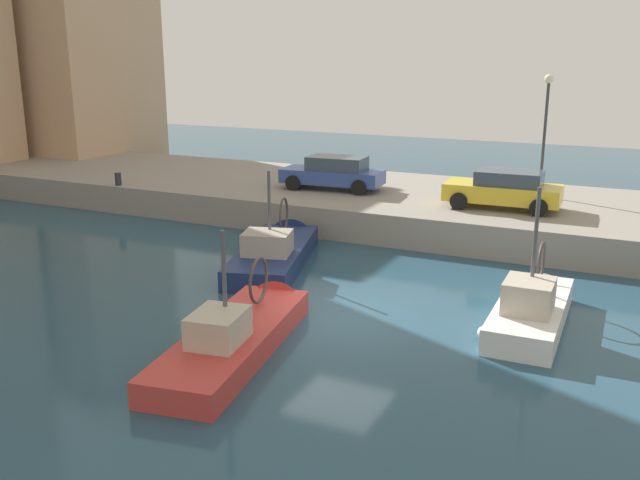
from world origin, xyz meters
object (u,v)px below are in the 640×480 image
at_px(fishing_boat_red, 240,342).
at_px(mooring_bollard_mid, 118,179).
at_px(fishing_boat_white, 532,317).
at_px(quay_streetlamp, 546,115).
at_px(parked_car_blue, 334,173).
at_px(parked_car_yellow, 504,189).
at_px(fishing_boat_navy, 276,259).

height_order(fishing_boat_red, mooring_bollard_mid, fishing_boat_red).
height_order(fishing_boat_white, quay_streetlamp, quay_streetlamp).
distance_m(mooring_bollard_mid, quay_streetlamp, 18.21).
relative_size(parked_car_blue, parked_car_yellow, 1.03).
bearing_deg(mooring_bollard_mid, fishing_boat_white, -106.10).
bearing_deg(mooring_bollard_mid, parked_car_blue, -70.06).
bearing_deg(quay_streetlamp, parked_car_blue, 106.53).
relative_size(parked_car_yellow, quay_streetlamp, 0.88).
height_order(parked_car_blue, quay_streetlamp, quay_streetlamp).
relative_size(fishing_boat_white, parked_car_blue, 1.29).
xyz_separation_m(fishing_boat_navy, parked_car_yellow, (6.26, -6.24, 1.84)).
bearing_deg(fishing_boat_navy, parked_car_blue, 8.55).
xyz_separation_m(parked_car_blue, mooring_bollard_mid, (-3.24, 8.93, -0.45)).
height_order(fishing_boat_navy, parked_car_yellow, fishing_boat_navy).
distance_m(fishing_boat_white, parked_car_blue, 13.11).
bearing_deg(parked_car_blue, fishing_boat_navy, -171.45).
distance_m(fishing_boat_red, parked_car_blue, 13.93).
bearing_deg(quay_streetlamp, fishing_boat_navy, 142.57).
xyz_separation_m(fishing_boat_red, fishing_boat_navy, (6.46, 2.61, 0.01)).
xyz_separation_m(fishing_boat_navy, mooring_bollard_mid, (3.62, 9.96, 1.38)).
relative_size(fishing_boat_red, parked_car_yellow, 1.68).
bearing_deg(fishing_boat_white, mooring_bollard_mid, 73.90).
height_order(fishing_boat_red, parked_car_blue, fishing_boat_red).
height_order(fishing_boat_red, quay_streetlamp, quay_streetlamp).
bearing_deg(fishing_boat_white, quay_streetlamp, 8.21).
height_order(fishing_boat_white, mooring_bollard_mid, fishing_boat_white).
height_order(parked_car_blue, mooring_bollard_mid, parked_car_blue).
relative_size(parked_car_blue, quay_streetlamp, 0.91).
bearing_deg(mooring_bollard_mid, quay_streetlamp, -71.67).
distance_m(parked_car_yellow, mooring_bollard_mid, 16.42).
bearing_deg(fishing_boat_navy, quay_streetlamp, -37.43).
bearing_deg(fishing_boat_navy, parked_car_yellow, -44.89).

